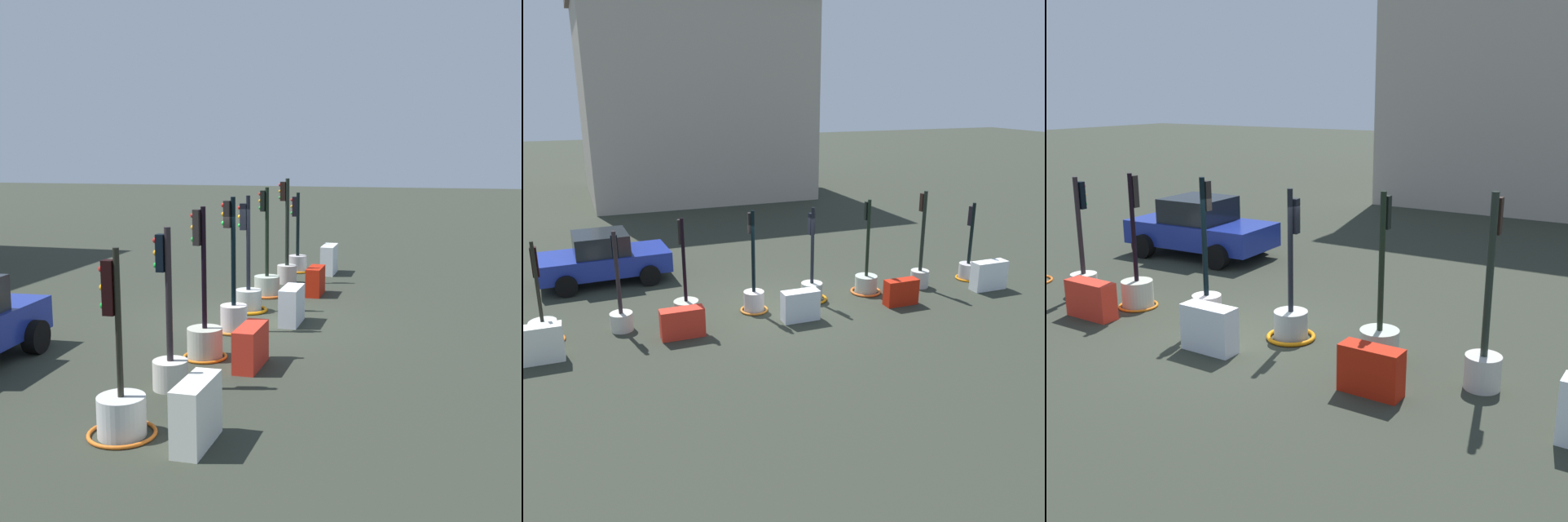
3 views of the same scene
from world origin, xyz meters
The scene contains 12 objects.
ground_plane centered at (0.00, 0.00, 0.00)m, with size 120.00×120.00×0.00m, color #2D3227.
traffic_light_1 centered at (-4.57, 0.17, 0.56)m, with size 0.59×0.59×2.67m.
traffic_light_2 centered at (-2.86, 0.15, 0.45)m, with size 0.84×0.84×2.87m.
traffic_light_3 centered at (-0.93, 0.15, 0.52)m, with size 0.80×0.80×2.92m.
traffic_light_4 centered at (0.95, 0.32, 0.43)m, with size 0.92×0.92×2.82m.
traffic_light_5 centered at (2.78, 0.30, 0.41)m, with size 0.94×0.94×2.92m.
traffic_light_6 centered at (4.63, 0.14, 0.66)m, with size 0.57×0.57×3.09m.
construction_barrier_1 centered at (-3.16, -0.83, 0.38)m, with size 1.11×0.41×0.77m.
construction_barrier_2 centered at (0.04, -0.94, 0.42)m, with size 1.03×0.41×0.84m.
construction_barrier_3 centered at (3.23, -0.95, 0.38)m, with size 0.99×0.39×0.76m.
car_blue_estate centered at (-4.68, 4.33, 0.79)m, with size 4.15×2.38×1.64m.
building_main_facade centered at (1.69, 19.50, 5.57)m, with size 12.56×10.39×11.10m.
Camera 3 is at (7.22, -9.25, 4.50)m, focal length 44.86 mm.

